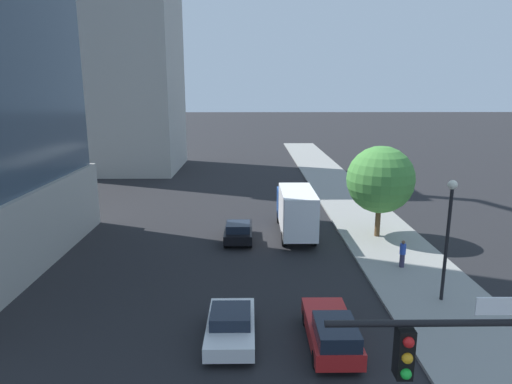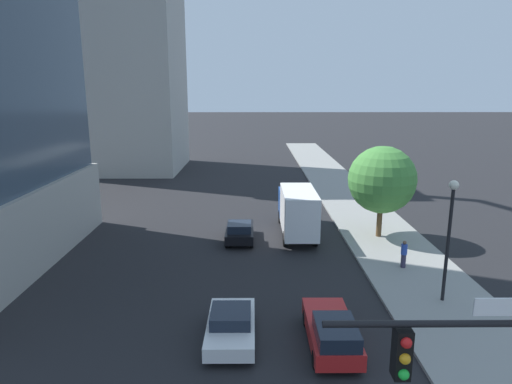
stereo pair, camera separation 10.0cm
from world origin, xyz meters
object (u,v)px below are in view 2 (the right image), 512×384
(car_white, at_px, (231,325))
(pedestrian_blue_shirt, at_px, (404,254))
(construction_building, at_px, (122,31))
(car_red, at_px, (332,331))
(traffic_light_pole, at_px, (501,384))
(car_black, at_px, (240,231))
(street_lamp, at_px, (450,223))
(street_tree, at_px, (382,180))
(box_truck, at_px, (297,209))

(car_white, distance_m, pedestrian_blue_shirt, 11.86)
(construction_building, relative_size, car_red, 9.00)
(pedestrian_blue_shirt, bearing_deg, traffic_light_pole, -102.73)
(car_white, distance_m, car_black, 12.19)
(traffic_light_pole, distance_m, street_lamp, 12.53)
(car_black, bearing_deg, pedestrian_blue_shirt, -27.82)
(traffic_light_pole, height_order, car_black, traffic_light_pole)
(car_white, bearing_deg, street_tree, 53.20)
(traffic_light_pole, bearing_deg, box_truck, 94.78)
(pedestrian_blue_shirt, bearing_deg, car_white, -142.42)
(car_red, bearing_deg, street_lamp, 32.67)
(street_tree, relative_size, car_black, 1.55)
(construction_building, bearing_deg, street_lamp, -56.32)
(box_truck, bearing_deg, car_black, -162.87)
(car_white, bearing_deg, construction_building, 110.21)
(traffic_light_pole, bearing_deg, street_lamp, 70.68)
(traffic_light_pole, relative_size, car_red, 1.37)
(street_tree, xyz_separation_m, pedestrian_blue_shirt, (-0.12, -5.49, -3.15))
(car_red, relative_size, pedestrian_blue_shirt, 2.84)
(car_black, distance_m, box_truck, 4.32)
(construction_building, relative_size, street_lamp, 6.87)
(street_tree, bearing_deg, construction_building, 131.31)
(street_tree, xyz_separation_m, car_white, (-9.52, -12.73, -3.43))
(street_lamp, bearing_deg, pedestrian_blue_shirt, 97.94)
(car_red, height_order, pedestrian_blue_shirt, pedestrian_blue_shirt)
(car_white, xyz_separation_m, car_black, (-0.00, 12.19, 0.04))
(construction_building, relative_size, pedestrian_blue_shirt, 25.56)
(construction_building, bearing_deg, pedestrian_blue_shirt, -53.86)
(street_tree, xyz_separation_m, car_red, (-5.55, -13.37, -3.34))
(street_lamp, height_order, car_black, street_lamp)
(construction_building, distance_m, box_truck, 36.34)
(construction_building, xyz_separation_m, car_black, (14.93, -28.36, -16.22))
(traffic_light_pole, height_order, car_red, traffic_light_pole)
(car_red, bearing_deg, car_black, 107.21)
(street_tree, bearing_deg, street_lamp, -87.35)
(car_red, xyz_separation_m, box_truck, (-0.00, 14.06, 1.11))
(traffic_light_pole, bearing_deg, street_tree, 80.16)
(car_white, relative_size, car_red, 0.91)
(traffic_light_pole, relative_size, street_tree, 0.98)
(car_white, relative_size, pedestrian_blue_shirt, 2.58)
(car_red, bearing_deg, car_white, 170.86)
(construction_building, bearing_deg, car_black, -62.23)
(street_tree, height_order, car_red, street_tree)
(traffic_light_pole, height_order, box_truck, traffic_light_pole)
(street_tree, bearing_deg, car_black, -176.79)
(street_tree, height_order, car_white, street_tree)
(pedestrian_blue_shirt, bearing_deg, car_red, -124.57)
(car_black, xyz_separation_m, car_red, (3.98, -12.83, 0.05))
(construction_building, distance_m, street_lamp, 46.72)
(street_lamp, distance_m, car_white, 10.97)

